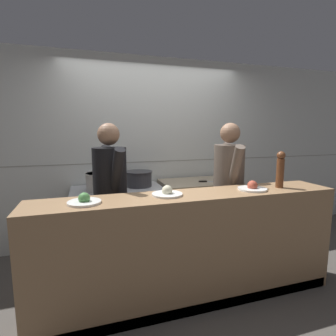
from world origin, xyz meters
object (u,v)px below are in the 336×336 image
object	(u,v)px
stock_pot	(99,181)
plated_dish_dessert	(252,188)
sauce_pot	(139,178)
chefs_knife	(211,181)
plated_dish_appetiser	(167,193)
pepper_mill	(280,169)
oven_range	(119,222)
chef_sous	(228,189)
plated_dish_main	(84,201)
chef_head_cook	(111,196)

from	to	relation	value
stock_pot	plated_dish_dessert	distance (m)	1.77
sauce_pot	chefs_knife	xyz separation A→B (m)	(0.96, -0.17, -0.07)
stock_pot	plated_dish_dessert	xyz separation A→B (m)	(1.38, -1.11, 0.07)
plated_dish_appetiser	pepper_mill	bearing A→B (deg)	-1.97
plated_dish_dessert	oven_range	bearing A→B (deg)	135.03
pepper_mill	plated_dish_appetiser	bearing A→B (deg)	178.03
oven_range	pepper_mill	xyz separation A→B (m)	(1.47, -1.15, 0.79)
chef_sous	plated_dish_appetiser	bearing A→B (deg)	-141.91
sauce_pot	oven_range	bearing A→B (deg)	-168.09
plated_dish_appetiser	chef_sous	xyz separation A→B (m)	(0.87, 0.43, -0.12)
chefs_knife	plated_dish_main	distance (m)	1.94
sauce_pot	plated_dish_appetiser	xyz separation A→B (m)	(0.03, -1.17, 0.08)
plated_dish_main	chef_sous	world-z (taller)	chef_sous
oven_range	sauce_pot	distance (m)	0.61
stock_pot	plated_dish_main	world-z (taller)	plated_dish_main
plated_dish_main	plated_dish_dessert	distance (m)	1.55
oven_range	plated_dish_main	world-z (taller)	plated_dish_main
oven_range	plated_dish_appetiser	bearing A→B (deg)	-74.40
stock_pot	chef_head_cook	distance (m)	0.55
oven_range	plated_dish_appetiser	size ratio (longest dim) A/B	4.20
chef_head_cook	plated_dish_appetiser	bearing A→B (deg)	-62.41
stock_pot	plated_dish_main	bearing A→B (deg)	-98.69
plated_dish_main	chef_head_cook	bearing A→B (deg)	66.26
oven_range	chef_sous	xyz separation A→B (m)	(1.18, -0.68, 0.50)
plated_dish_dessert	chef_sous	xyz separation A→B (m)	(0.02, 0.48, -0.12)
plated_dish_appetiser	chef_sous	size ratio (longest dim) A/B	0.16
chefs_knife	chef_sous	distance (m)	0.57
plated_dish_appetiser	plated_dish_dessert	distance (m)	0.85
sauce_pot	chef_head_cook	distance (m)	0.77
oven_range	chef_head_cook	world-z (taller)	chef_head_cook
stock_pot	plated_dish_dessert	size ratio (longest dim) A/B	1.22
oven_range	chef_head_cook	bearing A→B (deg)	-103.37
plated_dish_appetiser	plated_dish_dessert	xyz separation A→B (m)	(0.85, -0.05, 0.00)
plated_dish_dessert	pepper_mill	distance (m)	0.36
stock_pot	chef_sous	distance (m)	1.53
chef_head_cook	chefs_knife	bearing A→B (deg)	5.99
oven_range	chefs_knife	bearing A→B (deg)	-4.99
stock_pot	chef_sous	bearing A→B (deg)	-24.33
sauce_pot	pepper_mill	distance (m)	1.71
stock_pot	plated_dish_main	distance (m)	1.13
stock_pot	plated_dish_main	xyz separation A→B (m)	(-0.17, -1.11, 0.07)
sauce_pot	plated_dish_dessert	size ratio (longest dim) A/B	1.29
plated_dish_main	chef_sous	xyz separation A→B (m)	(1.57, 0.48, -0.12)
plated_dish_dessert	chef_sous	distance (m)	0.49
chefs_knife	plated_dish_main	world-z (taller)	plated_dish_main
plated_dish_appetiser	chef_sous	bearing A→B (deg)	26.51
sauce_pot	plated_dish_appetiser	distance (m)	1.17
sauce_pot	pepper_mill	xyz separation A→B (m)	(1.19, -1.21, 0.25)
plated_dish_appetiser	pepper_mill	world-z (taller)	pepper_mill
plated_dish_main	chef_head_cook	world-z (taller)	chef_head_cook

